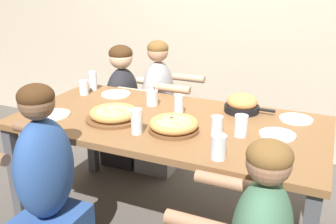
% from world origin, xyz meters
% --- Properties ---
extents(ground_plane, '(18.00, 18.00, 0.00)m').
position_xyz_m(ground_plane, '(0.00, 0.00, 0.00)').
color(ground_plane, '#514C47').
rests_on(ground_plane, ground).
extents(dining_table, '(1.93, 0.97, 0.78)m').
position_xyz_m(dining_table, '(0.00, 0.00, 0.70)').
color(dining_table, brown).
rests_on(dining_table, ground).
extents(pizza_board_main, '(0.35, 0.35, 0.07)m').
position_xyz_m(pizza_board_main, '(-0.31, -0.14, 0.81)').
color(pizza_board_main, brown).
rests_on(pizza_board_main, dining_table).
extents(pizza_board_second, '(0.30, 0.30, 0.07)m').
position_xyz_m(pizza_board_second, '(0.10, -0.15, 0.82)').
color(pizza_board_second, brown).
rests_on(pizza_board_second, dining_table).
extents(skillet_bowl, '(0.33, 0.23, 0.12)m').
position_xyz_m(skillet_bowl, '(0.39, 0.33, 0.83)').
color(skillet_bowl, black).
rests_on(skillet_bowl, dining_table).
extents(empty_plate_a, '(0.21, 0.21, 0.02)m').
position_xyz_m(empty_plate_a, '(-0.71, -0.23, 0.79)').
color(empty_plate_a, white).
rests_on(empty_plate_a, dining_table).
extents(empty_plate_b, '(0.20, 0.20, 0.02)m').
position_xyz_m(empty_plate_b, '(0.74, 0.32, 0.79)').
color(empty_plate_b, white).
rests_on(empty_plate_b, dining_table).
extents(empty_plate_c, '(0.22, 0.22, 0.02)m').
position_xyz_m(empty_plate_c, '(-0.57, 0.31, 0.79)').
color(empty_plate_c, white).
rests_on(empty_plate_c, dining_table).
extents(empty_plate_d, '(0.20, 0.20, 0.02)m').
position_xyz_m(empty_plate_d, '(0.67, 0.02, 0.79)').
color(empty_plate_d, white).
rests_on(empty_plate_d, dining_table).
extents(cocktail_glass_blue, '(0.08, 0.08, 0.13)m').
position_xyz_m(cocktail_glass_blue, '(-0.21, 0.21, 0.83)').
color(cocktail_glass_blue, silver).
rests_on(cocktail_glass_blue, dining_table).
extents(drinking_glass_a, '(0.07, 0.07, 0.11)m').
position_xyz_m(drinking_glass_a, '(-0.80, 0.22, 0.83)').
color(drinking_glass_a, silver).
rests_on(drinking_glass_a, dining_table).
extents(drinking_glass_b, '(0.07, 0.07, 0.15)m').
position_xyz_m(drinking_glass_b, '(-0.07, -0.27, 0.84)').
color(drinking_glass_b, silver).
rests_on(drinking_glass_b, dining_table).
extents(drinking_glass_c, '(0.06, 0.06, 0.13)m').
position_xyz_m(drinking_glass_c, '(0.02, 0.12, 0.84)').
color(drinking_glass_c, silver).
rests_on(drinking_glass_c, dining_table).
extents(drinking_glass_d, '(0.07, 0.07, 0.10)m').
position_xyz_m(drinking_glass_d, '(0.34, -0.08, 0.83)').
color(drinking_glass_d, silver).
rests_on(drinking_glass_d, dining_table).
extents(drinking_glass_e, '(0.06, 0.06, 0.15)m').
position_xyz_m(drinking_glass_e, '(-0.80, 0.36, 0.84)').
color(drinking_glass_e, silver).
rests_on(drinking_glass_e, dining_table).
extents(drinking_glass_f, '(0.08, 0.08, 0.12)m').
position_xyz_m(drinking_glass_f, '(0.44, -0.39, 0.84)').
color(drinking_glass_f, silver).
rests_on(drinking_glass_f, dining_table).
extents(drinking_glass_g, '(0.08, 0.08, 0.12)m').
position_xyz_m(drinking_glass_g, '(0.48, -0.07, 0.83)').
color(drinking_glass_g, silver).
rests_on(drinking_glass_g, dining_table).
extents(diner_far_midleft, '(0.51, 0.40, 1.14)m').
position_xyz_m(diner_far_midleft, '(-0.40, 0.71, 0.51)').
color(diner_far_midleft, '#99999E').
rests_on(diner_far_midleft, ground).
extents(diner_near_midleft, '(0.51, 0.40, 1.15)m').
position_xyz_m(diner_near_midleft, '(-0.38, -0.71, 0.52)').
color(diner_near_midleft, '#2D5193').
rests_on(diner_near_midleft, ground).
extents(diner_far_left, '(0.51, 0.40, 1.08)m').
position_xyz_m(diner_far_left, '(-0.75, 0.71, 0.50)').
color(diner_far_left, '#232328').
rests_on(diner_far_left, ground).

